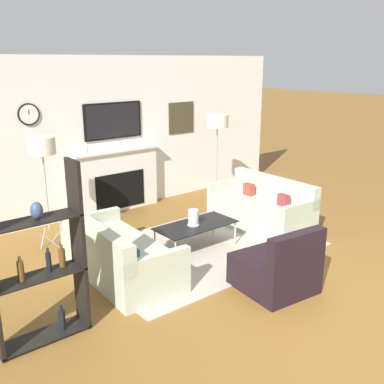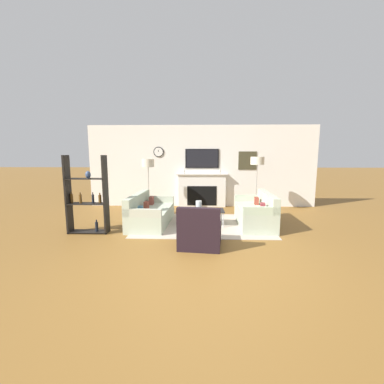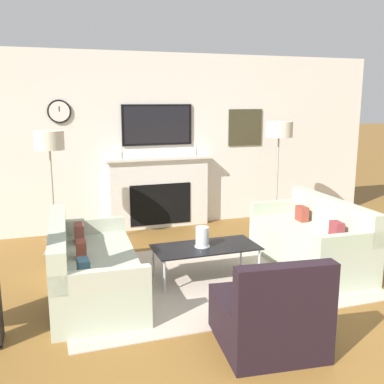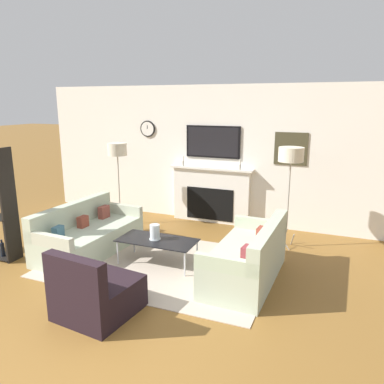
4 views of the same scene
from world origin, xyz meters
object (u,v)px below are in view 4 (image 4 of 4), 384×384
couch_left (88,235)px  floor_lamp_right (291,156)px  couch_right (248,259)px  armchair (96,294)px  hurricane_candle (155,233)px  floor_lamp_left (117,151)px  coffee_table (157,241)px

couch_left → floor_lamp_right: 3.51m
couch_left → couch_right: couch_right is taller
armchair → floor_lamp_right: 3.61m
couch_right → hurricane_candle: 1.43m
couch_left → floor_lamp_left: floor_lamp_left is taller
couch_right → floor_lamp_right: floor_lamp_right is taller
couch_left → hurricane_candle: bearing=-0.2°
couch_left → armchair: size_ratio=2.07×
hurricane_candle → coffee_table: bearing=-8.8°
couch_left → floor_lamp_left: 1.87m
couch_right → armchair: (-1.39, -1.51, -0.04)m
armchair → floor_lamp_right: (1.69, 2.92, 1.28)m
armchair → floor_lamp_left: floor_lamp_left is taller
couch_right → armchair: armchair is taller
floor_lamp_left → hurricane_candle: bearing=-42.9°
coffee_table → hurricane_candle: hurricane_candle is taller
armchair → hurricane_candle: (-0.03, 1.51, 0.23)m
coffee_table → floor_lamp_left: floor_lamp_left is taller
floor_lamp_left → armchair: bearing=-61.9°
armchair → floor_lamp_left: (-1.56, 2.92, 1.20)m
floor_lamp_right → hurricane_candle: bearing=-140.5°
armchair → coffee_table: armchair is taller
coffee_table → couch_right: bearing=0.3°
couch_left → coffee_table: bearing=-0.5°
armchair → floor_lamp_left: size_ratio=0.56×
couch_left → armchair: armchair is taller
armchair → coffee_table: 1.50m
floor_lamp_left → coffee_table: bearing=-42.2°
armchair → hurricane_candle: bearing=91.2°
armchair → coffee_table: bearing=89.6°
couch_left → couch_right: (2.65, -0.00, 0.02)m
couch_right → armchair: size_ratio=1.92×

